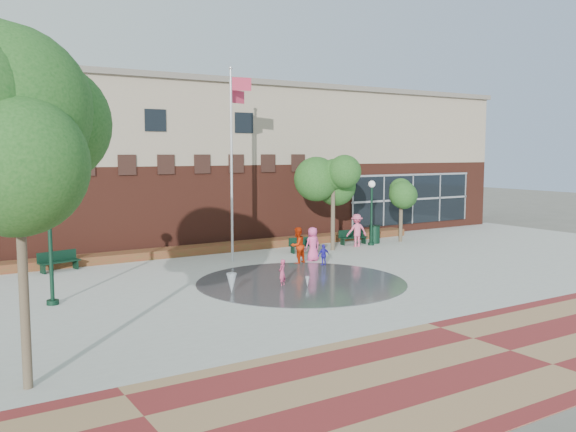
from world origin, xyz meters
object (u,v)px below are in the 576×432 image
flagpole_left (233,154)px  flagpole_right (232,160)px  child_splash (282,273)px  bench_left (59,265)px  tree_big_left (17,135)px  trash_can (375,234)px

flagpole_left → flagpole_right: size_ratio=1.06×
flagpole_left → child_splash: flagpole_left is taller
bench_left → child_splash: size_ratio=1.73×
tree_big_left → child_splash: tree_big_left is taller
flagpole_right → trash_can: bearing=-18.5°
bench_left → trash_can: size_ratio=1.76×
child_splash → flagpole_left: bearing=-131.6°
trash_can → child_splash: child_splash is taller
flagpole_right → bench_left: bearing=148.1°
flagpole_left → trash_can: size_ratio=8.74×
flagpole_right → bench_left: (-7.76, 1.45, -4.53)m
tree_big_left → child_splash: (10.18, 5.81, -5.05)m
trash_can → tree_big_left: (-20.51, -12.51, 5.05)m
flagpole_right → trash_can: flagpole_right is taller
bench_left → child_splash: bearing=-62.9°
flagpole_left → tree_big_left: bearing=-121.9°
child_splash → trash_can: bearing=179.7°
child_splash → tree_big_left: bearing=-3.6°
bench_left → tree_big_left: (-3.45, -13.50, 5.29)m
bench_left → trash_can: bearing=-17.4°
flagpole_right → trash_can: 10.25m
flagpole_left → bench_left: 9.18m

